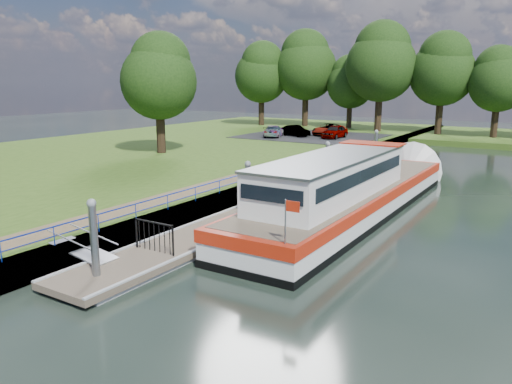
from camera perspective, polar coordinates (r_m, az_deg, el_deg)
The scene contains 17 objects.
ground at distance 17.60m, azimuth -16.40°, elevation -9.80°, with size 160.00×160.00×0.00m, color black.
riverbank at distance 40.25m, azimuth -17.64°, elevation 3.14°, with size 32.00×90.00×0.78m, color #315016.
bank_edge at distance 30.30m, azimuth 1.72°, elevation 0.81°, with size 1.10×90.00×0.78m, color #473D2D.
footpath at distance 25.74m, azimuth -9.79°, elevation -0.54°, with size 1.60×40.00×0.05m, color brown.
carpark at distance 54.27m, azimuth 6.36°, elevation 6.38°, with size 14.00×12.00×0.06m, color black.
blue_fence at distance 21.05m, azimuth -15.54°, elevation -2.31°, with size 0.04×18.04×0.72m.
pontoon at distance 27.43m, azimuth 4.20°, elevation -0.90°, with size 2.50×30.00×0.56m.
mooring_piles at distance 27.20m, azimuth 4.24°, elevation 1.34°, with size 0.30×27.30×3.55m.
gangway at distance 19.04m, azimuth -19.13°, elevation -6.28°, with size 2.58×1.00×0.92m.
gate_panel at distance 18.65m, azimuth -11.57°, elevation -4.53°, with size 1.85×0.05×1.15m.
barge at distance 25.76m, azimuth 11.27°, elevation 0.07°, with size 4.36×21.15×4.78m.
horizon_trees at distance 60.95m, azimuth 19.28°, elevation 13.16°, with size 54.38×10.03×12.87m.
bank_tree_a at distance 41.84m, azimuth -11.00°, elevation 12.96°, with size 6.12×6.12×9.72m.
car_a at distance 52.35m, azimuth 9.00°, elevation 6.84°, with size 1.58×3.92×1.33m, color #999999.
car_b at distance 53.61m, azimuth 4.53°, elevation 6.99°, with size 1.22×3.49×1.15m, color #999999.
car_c at distance 52.94m, azimuth 2.04°, elevation 6.98°, with size 1.68×4.13×1.20m, color #999999.
car_d at distance 54.97m, azimuth 8.25°, elevation 7.09°, with size 2.07×4.49×1.25m, color #999999.
Camera 1 is at (12.44, -10.61, 6.53)m, focal length 35.00 mm.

